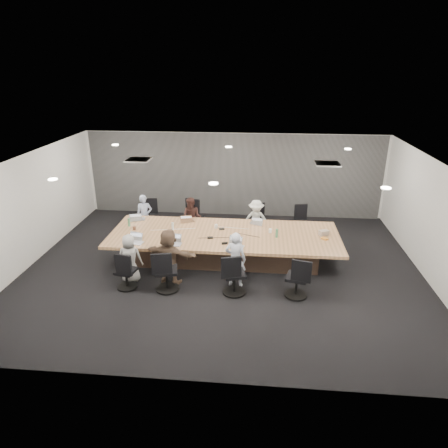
# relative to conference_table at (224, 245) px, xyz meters

# --- Properties ---
(floor) EXTENTS (10.00, 8.00, 0.00)m
(floor) POSITION_rel_conference_table_xyz_m (0.00, -0.50, -0.40)
(floor) COLOR black
(floor) RESTS_ON ground
(ceiling) EXTENTS (10.00, 8.00, 0.00)m
(ceiling) POSITION_rel_conference_table_xyz_m (0.00, -0.50, 2.40)
(ceiling) COLOR white
(ceiling) RESTS_ON wall_back
(wall_back) EXTENTS (10.00, 0.00, 2.80)m
(wall_back) POSITION_rel_conference_table_xyz_m (0.00, 3.50, 1.00)
(wall_back) COLOR silver
(wall_back) RESTS_ON ground
(wall_front) EXTENTS (10.00, 0.00, 2.80)m
(wall_front) POSITION_rel_conference_table_xyz_m (0.00, -4.50, 1.00)
(wall_front) COLOR silver
(wall_front) RESTS_ON ground
(wall_left) EXTENTS (0.00, 8.00, 2.80)m
(wall_left) POSITION_rel_conference_table_xyz_m (-5.00, -0.50, 1.00)
(wall_left) COLOR silver
(wall_left) RESTS_ON ground
(wall_right) EXTENTS (0.00, 8.00, 2.80)m
(wall_right) POSITION_rel_conference_table_xyz_m (5.00, -0.50, 1.00)
(wall_right) COLOR silver
(wall_right) RESTS_ON ground
(curtain) EXTENTS (9.80, 0.04, 2.80)m
(curtain) POSITION_rel_conference_table_xyz_m (0.00, 3.42, 1.00)
(curtain) COLOR #555456
(curtain) RESTS_ON ground
(conference_table) EXTENTS (6.00, 2.20, 0.74)m
(conference_table) POSITION_rel_conference_table_xyz_m (0.00, 0.00, 0.00)
(conference_table) COLOR #443127
(conference_table) RESTS_ON ground
(chair_0) EXTENTS (0.64, 0.64, 0.81)m
(chair_0) POSITION_rel_conference_table_xyz_m (-2.53, 1.70, 0.00)
(chair_0) COLOR black
(chair_0) RESTS_ON ground
(chair_1) EXTENTS (0.72, 0.72, 0.85)m
(chair_1) POSITION_rel_conference_table_xyz_m (-1.10, 1.70, 0.03)
(chair_1) COLOR black
(chair_1) RESTS_ON ground
(chair_2) EXTENTS (0.61, 0.61, 0.73)m
(chair_2) POSITION_rel_conference_table_xyz_m (0.81, 1.70, -0.04)
(chair_2) COLOR black
(chair_2) RESTS_ON ground
(chair_3) EXTENTS (0.60, 0.60, 0.73)m
(chair_3) POSITION_rel_conference_table_xyz_m (2.09, 1.70, -0.03)
(chair_3) COLOR black
(chair_3) RESTS_ON ground
(chair_4) EXTENTS (0.59, 0.59, 0.74)m
(chair_4) POSITION_rel_conference_table_xyz_m (-2.13, -1.70, -0.03)
(chair_4) COLOR black
(chair_4) RESTS_ON ground
(chair_5) EXTENTS (0.68, 0.68, 0.85)m
(chair_5) POSITION_rel_conference_table_xyz_m (-1.18, -1.70, 0.03)
(chair_5) COLOR black
(chair_5) RESTS_ON ground
(chair_6) EXTENTS (0.69, 0.69, 0.83)m
(chair_6) POSITION_rel_conference_table_xyz_m (0.38, -1.70, 0.01)
(chair_6) COLOR black
(chair_6) RESTS_ON ground
(chair_7) EXTENTS (0.66, 0.66, 0.80)m
(chair_7) POSITION_rel_conference_table_xyz_m (1.78, -1.70, -0.00)
(chair_7) COLOR black
(chair_7) RESTS_ON ground
(person_0) EXTENTS (0.53, 0.41, 1.28)m
(person_0) POSITION_rel_conference_table_xyz_m (-2.53, 1.35, 0.24)
(person_0) COLOR #99A6C7
(person_0) RESTS_ON ground
(laptop_0) EXTENTS (0.39, 0.31, 0.02)m
(laptop_0) POSITION_rel_conference_table_xyz_m (-2.53, 0.80, 0.35)
(laptop_0) COLOR #B2B2B7
(laptop_0) RESTS_ON conference_table
(person_1) EXTENTS (0.68, 0.58, 1.24)m
(person_1) POSITION_rel_conference_table_xyz_m (-1.10, 1.35, 0.22)
(person_1) COLOR #3E2421
(person_1) RESTS_ON ground
(laptop_1) EXTENTS (0.38, 0.30, 0.02)m
(laptop_1) POSITION_rel_conference_table_xyz_m (-1.10, 0.80, 0.35)
(laptop_1) COLOR #8C6647
(laptop_1) RESTS_ON conference_table
(person_2) EXTENTS (0.81, 0.48, 1.23)m
(person_2) POSITION_rel_conference_table_xyz_m (0.81, 1.35, 0.22)
(person_2) COLOR silver
(person_2) RESTS_ON ground
(laptop_2) EXTENTS (0.35, 0.28, 0.02)m
(laptop_2) POSITION_rel_conference_table_xyz_m (0.81, 0.80, 0.35)
(laptop_2) COLOR #B2B2B7
(laptop_2) RESTS_ON conference_table
(person_4) EXTENTS (0.61, 0.42, 1.20)m
(person_4) POSITION_rel_conference_table_xyz_m (-2.13, -1.35, 0.20)
(person_4) COLOR #A0A0A0
(person_4) RESTS_ON ground
(laptop_4) EXTENTS (0.38, 0.30, 0.02)m
(laptop_4) POSITION_rel_conference_table_xyz_m (-2.13, -0.80, 0.35)
(laptop_4) COLOR #B2B2B7
(laptop_4) RESTS_ON conference_table
(person_5) EXTENTS (1.34, 0.72, 1.37)m
(person_5) POSITION_rel_conference_table_xyz_m (-1.18, -1.35, 0.29)
(person_5) COLOR brown
(person_5) RESTS_ON ground
(laptop_5) EXTENTS (0.37, 0.27, 0.02)m
(laptop_5) POSITION_rel_conference_table_xyz_m (-1.18, -0.80, 0.35)
(laptop_5) COLOR #B2B2B7
(laptop_5) RESTS_ON conference_table
(person_6) EXTENTS (0.54, 0.41, 1.36)m
(person_6) POSITION_rel_conference_table_xyz_m (0.38, -1.35, 0.28)
(person_6) COLOR silver
(person_6) RESTS_ON ground
(laptop_6) EXTENTS (0.37, 0.30, 0.02)m
(laptop_6) POSITION_rel_conference_table_xyz_m (0.38, -0.80, 0.35)
(laptop_6) COLOR #B2B2B7
(laptop_6) RESTS_ON conference_table
(bottle_green_left) EXTENTS (0.08, 0.08, 0.23)m
(bottle_green_left) POSITION_rel_conference_table_xyz_m (-2.65, 0.27, 0.45)
(bottle_green_left) COLOR #4C9062
(bottle_green_left) RESTS_ON conference_table
(bottle_green_right) EXTENTS (0.07, 0.07, 0.23)m
(bottle_green_right) POSITION_rel_conference_table_xyz_m (1.36, -0.12, 0.45)
(bottle_green_right) COLOR #4C9062
(bottle_green_right) RESTS_ON conference_table
(bottle_clear) EXTENTS (0.08, 0.08, 0.21)m
(bottle_clear) POSITION_rel_conference_table_xyz_m (-1.40, 0.12, 0.44)
(bottle_clear) COLOR silver
(bottle_clear) RESTS_ON conference_table
(cup_white_far) EXTENTS (0.11, 0.11, 0.11)m
(cup_white_far) POSITION_rel_conference_table_xyz_m (-0.26, 0.35, 0.39)
(cup_white_far) COLOR white
(cup_white_far) RESTS_ON conference_table
(cup_white_near) EXTENTS (0.11, 0.11, 0.11)m
(cup_white_near) POSITION_rel_conference_table_xyz_m (1.20, 0.17, 0.39)
(cup_white_near) COLOR white
(cup_white_near) RESTS_ON conference_table
(mug_brown) EXTENTS (0.11, 0.11, 0.11)m
(mug_brown) POSITION_rel_conference_table_xyz_m (-2.43, 0.03, 0.39)
(mug_brown) COLOR brown
(mug_brown) RESTS_ON conference_table
(mic_left) EXTENTS (0.15, 0.12, 0.03)m
(mic_left) POSITION_rel_conference_table_xyz_m (-0.34, -0.33, 0.35)
(mic_left) COLOR black
(mic_left) RESTS_ON conference_table
(mic_right) EXTENTS (0.16, 0.13, 0.03)m
(mic_right) POSITION_rel_conference_table_xyz_m (-0.09, 0.27, 0.35)
(mic_right) COLOR black
(mic_right) RESTS_ON conference_table
(stapler) EXTENTS (0.15, 0.07, 0.06)m
(stapler) POSITION_rel_conference_table_xyz_m (0.07, -0.67, 0.37)
(stapler) COLOR black
(stapler) RESTS_ON conference_table
(canvas_bag) EXTENTS (0.28, 0.25, 0.13)m
(canvas_bag) POSITION_rel_conference_table_xyz_m (2.59, 0.14, 0.40)
(canvas_bag) COLOR tan
(canvas_bag) RESTS_ON conference_table
(snack_packet) EXTENTS (0.20, 0.20, 0.04)m
(snack_packet) POSITION_rel_conference_table_xyz_m (2.58, -0.13, 0.36)
(snack_packet) COLOR orange
(snack_packet) RESTS_ON conference_table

